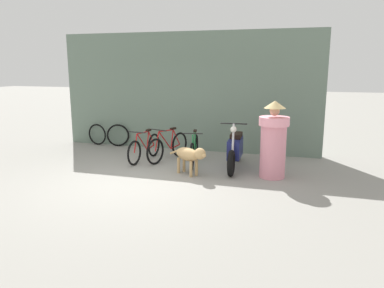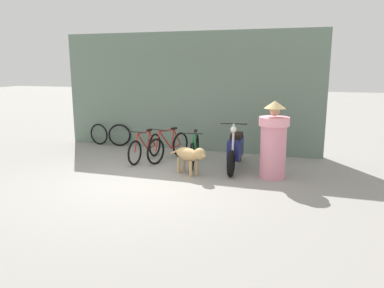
# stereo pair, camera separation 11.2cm
# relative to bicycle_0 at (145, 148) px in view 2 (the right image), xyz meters

# --- Properties ---
(ground_plane) EXTENTS (60.00, 60.00, 0.00)m
(ground_plane) POSITION_rel_bicycle_0_xyz_m (0.58, -1.69, -0.32)
(ground_plane) COLOR gray
(shop_wall_back) EXTENTS (7.35, 0.20, 3.23)m
(shop_wall_back) POSITION_rel_bicycle_0_xyz_m (0.58, 1.59, 1.29)
(shop_wall_back) COLOR slate
(shop_wall_back) RESTS_ON ground
(bicycle_0) EXTENTS (0.46, 1.59, 0.79)m
(bicycle_0) POSITION_rel_bicycle_0_xyz_m (0.00, 0.00, 0.00)
(bicycle_0) COLOR black
(bicycle_0) RESTS_ON ground
(bicycle_1) EXTENTS (0.59, 1.58, 0.83)m
(bicycle_1) POSITION_rel_bicycle_0_xyz_m (0.54, 0.20, 0.02)
(bicycle_1) COLOR black
(bicycle_1) RESTS_ON ground
(bicycle_2) EXTENTS (0.48, 1.65, 0.83)m
(bicycle_2) POSITION_rel_bicycle_0_xyz_m (1.29, 0.00, 0.02)
(bicycle_2) COLOR black
(bicycle_2) RESTS_ON ground
(motorcycle) EXTENTS (0.58, 1.94, 1.11)m
(motorcycle) POSITION_rel_bicycle_0_xyz_m (2.28, -0.05, 0.11)
(motorcycle) COLOR black
(motorcycle) RESTS_ON ground
(stray_dog) EXTENTS (1.03, 0.70, 0.65)m
(stray_dog) POSITION_rel_bicycle_0_xyz_m (1.45, -0.89, 0.12)
(stray_dog) COLOR tan
(stray_dog) RESTS_ON ground
(person_in_robes) EXTENTS (0.86, 0.86, 1.63)m
(person_in_robes) POSITION_rel_bicycle_0_xyz_m (3.17, -0.53, 0.48)
(person_in_robes) COLOR pink
(person_in_robes) RESTS_ON ground
(spare_tire_left) EXTENTS (0.63, 0.13, 0.63)m
(spare_tire_left) POSITION_rel_bicycle_0_xyz_m (-2.14, 1.35, -0.01)
(spare_tire_left) COLOR black
(spare_tire_left) RESTS_ON ground
(spare_tire_right) EXTENTS (0.63, 0.27, 0.66)m
(spare_tire_right) POSITION_rel_bicycle_0_xyz_m (-1.44, 1.34, 0.00)
(spare_tire_right) COLOR black
(spare_tire_right) RESTS_ON ground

